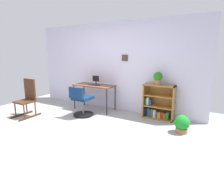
{
  "coord_description": "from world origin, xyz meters",
  "views": [
    {
      "loc": [
        2.6,
        -2.42,
        1.6
      ],
      "look_at": [
        0.57,
        1.16,
        0.75
      ],
      "focal_mm": 29.0,
      "sensor_mm": 36.0,
      "label": 1
    }
  ],
  "objects_px": {
    "potted_plant_on_shelf": "(158,78)",
    "keyboard": "(94,85)",
    "potted_plant_floor": "(182,124)",
    "office_chair": "(82,103)",
    "desk": "(94,87)",
    "rocking_chair": "(27,98)",
    "bookshelf_low": "(158,104)",
    "monitor": "(96,80)"
  },
  "relations": [
    {
      "from": "potted_plant_floor",
      "to": "keyboard",
      "type": "bearing_deg",
      "value": 171.9
    },
    {
      "from": "desk",
      "to": "office_chair",
      "type": "xyz_separation_m",
      "value": [
        0.04,
        -0.63,
        -0.33
      ]
    },
    {
      "from": "desk",
      "to": "potted_plant_floor",
      "type": "relative_size",
      "value": 3.18
    },
    {
      "from": "monitor",
      "to": "keyboard",
      "type": "xyz_separation_m",
      "value": [
        0.02,
        -0.14,
        -0.11
      ]
    },
    {
      "from": "desk",
      "to": "monitor",
      "type": "bearing_deg",
      "value": 78.6
    },
    {
      "from": "desk",
      "to": "monitor",
      "type": "relative_size",
      "value": 4.69
    },
    {
      "from": "keyboard",
      "to": "office_chair",
      "type": "xyz_separation_m",
      "value": [
        0.0,
        -0.56,
        -0.39
      ]
    },
    {
      "from": "potted_plant_on_shelf",
      "to": "potted_plant_floor",
      "type": "relative_size",
      "value": 0.84
    },
    {
      "from": "office_chair",
      "to": "bookshelf_low",
      "type": "relative_size",
      "value": 0.93
    },
    {
      "from": "keyboard",
      "to": "rocking_chair",
      "type": "height_order",
      "value": "rocking_chair"
    },
    {
      "from": "keyboard",
      "to": "potted_plant_floor",
      "type": "height_order",
      "value": "keyboard"
    },
    {
      "from": "desk",
      "to": "rocking_chair",
      "type": "relative_size",
      "value": 1.23
    },
    {
      "from": "rocking_chair",
      "to": "potted_plant_floor",
      "type": "height_order",
      "value": "rocking_chair"
    },
    {
      "from": "office_chair",
      "to": "potted_plant_floor",
      "type": "relative_size",
      "value": 2.12
    },
    {
      "from": "bookshelf_low",
      "to": "potted_plant_on_shelf",
      "type": "relative_size",
      "value": 2.73
    },
    {
      "from": "monitor",
      "to": "desk",
      "type": "bearing_deg",
      "value": -101.4
    },
    {
      "from": "desk",
      "to": "keyboard",
      "type": "height_order",
      "value": "keyboard"
    },
    {
      "from": "bookshelf_low",
      "to": "office_chair",
      "type": "bearing_deg",
      "value": -154.43
    },
    {
      "from": "office_chair",
      "to": "bookshelf_low",
      "type": "bearing_deg",
      "value": 25.57
    },
    {
      "from": "rocking_chair",
      "to": "potted_plant_on_shelf",
      "type": "bearing_deg",
      "value": 26.18
    },
    {
      "from": "rocking_chair",
      "to": "desk",
      "type": "bearing_deg",
      "value": 47.45
    },
    {
      "from": "monitor",
      "to": "office_chair",
      "type": "bearing_deg",
      "value": -87.84
    },
    {
      "from": "potted_plant_on_shelf",
      "to": "monitor",
      "type": "bearing_deg",
      "value": -177.14
    },
    {
      "from": "keyboard",
      "to": "office_chair",
      "type": "height_order",
      "value": "office_chair"
    },
    {
      "from": "office_chair",
      "to": "potted_plant_on_shelf",
      "type": "xyz_separation_m",
      "value": [
        1.73,
        0.79,
        0.69
      ]
    },
    {
      "from": "desk",
      "to": "office_chair",
      "type": "bearing_deg",
      "value": -86.31
    },
    {
      "from": "bookshelf_low",
      "to": "desk",
      "type": "bearing_deg",
      "value": -173.31
    },
    {
      "from": "monitor",
      "to": "potted_plant_floor",
      "type": "xyz_separation_m",
      "value": [
        2.46,
        -0.49,
        -0.66
      ]
    },
    {
      "from": "bookshelf_low",
      "to": "potted_plant_floor",
      "type": "bearing_deg",
      "value": -43.06
    },
    {
      "from": "potted_plant_floor",
      "to": "office_chair",
      "type": "bearing_deg",
      "value": -175.09
    },
    {
      "from": "office_chair",
      "to": "bookshelf_low",
      "type": "distance_m",
      "value": 1.95
    },
    {
      "from": "office_chair",
      "to": "keyboard",
      "type": "bearing_deg",
      "value": 90.2
    },
    {
      "from": "rocking_chair",
      "to": "bookshelf_low",
      "type": "bearing_deg",
      "value": 26.8
    },
    {
      "from": "keyboard",
      "to": "bookshelf_low",
      "type": "distance_m",
      "value": 1.82
    },
    {
      "from": "keyboard",
      "to": "bookshelf_low",
      "type": "relative_size",
      "value": 0.41
    },
    {
      "from": "potted_plant_on_shelf",
      "to": "potted_plant_floor",
      "type": "distance_m",
      "value": 1.24
    },
    {
      "from": "monitor",
      "to": "bookshelf_low",
      "type": "relative_size",
      "value": 0.3
    },
    {
      "from": "office_chair",
      "to": "monitor",
      "type": "bearing_deg",
      "value": 92.16
    },
    {
      "from": "potted_plant_floor",
      "to": "bookshelf_low",
      "type": "bearing_deg",
      "value": 136.94
    },
    {
      "from": "monitor",
      "to": "keyboard",
      "type": "relative_size",
      "value": 0.72
    },
    {
      "from": "bookshelf_low",
      "to": "potted_plant_on_shelf",
      "type": "distance_m",
      "value": 0.66
    },
    {
      "from": "potted_plant_on_shelf",
      "to": "keyboard",
      "type": "bearing_deg",
      "value": -172.37
    }
  ]
}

